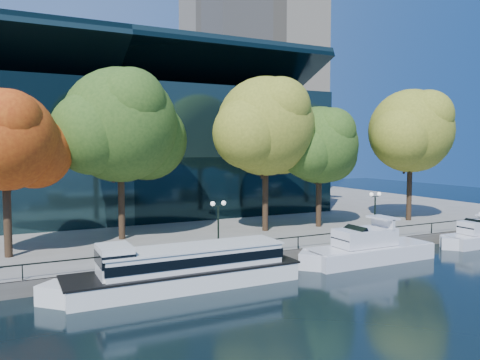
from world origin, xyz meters
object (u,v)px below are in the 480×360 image
cruiser_far (478,236)px  lamp_2 (375,204)px  tour_boat (180,267)px  lamp_1 (218,215)px  tree_1 (7,142)px  tree_5 (412,133)px  tree_2 (123,128)px  tree_4 (321,147)px  tree_3 (268,129)px  cruiser_near (365,249)px

cruiser_far → lamp_2: size_ratio=2.24×
lamp_2 → tour_boat: bearing=-169.0°
lamp_1 → tree_1: bearing=157.6°
cruiser_far → lamp_1: lamp_1 is taller
tour_boat → cruiser_far: bearing=0.2°
tree_5 → lamp_1: size_ratio=3.58×
tree_2 → tree_4: (19.42, -2.33, -1.66)m
tree_4 → lamp_2: tree_4 is taller
tree_2 → tree_3: (13.37, -2.02, 0.09)m
tour_boat → tree_5: (30.22, 9.37, 9.33)m
lamp_2 → tree_3: bearing=136.6°
tree_3 → lamp_1: (-8.25, -6.89, -6.90)m
tree_1 → tree_2: (9.05, 3.09, 1.33)m
cruiser_far → lamp_1: 25.11m
tour_boat → tree_4: bearing=29.2°
cruiser_far → tree_1: size_ratio=0.73×
tour_boat → tree_5: tree_5 is taller
tour_boat → tree_5: size_ratio=1.16×
tree_3 → lamp_2: bearing=-43.4°
tour_boat → tree_2: 15.91m
tour_boat → lamp_1: (4.44, 3.87, 2.63)m
cruiser_near → lamp_2: (4.59, 3.97, 2.89)m
tour_boat → cruiser_near: 15.38m
cruiser_far → tour_boat: bearing=-179.8°
tour_boat → cruiser_near: cruiser_near is taller
cruiser_near → tree_2: size_ratio=0.81×
lamp_1 → lamp_2: same height
tour_boat → cruiser_far: 29.08m
tree_1 → tree_2: bearing=18.8°
tree_2 → tree_5: size_ratio=1.04×
tree_1 → tree_3: tree_3 is taller
cruiser_near → tree_2: (-16.06, 12.89, 9.70)m
tree_3 → lamp_2: tree_3 is taller
cruiser_near → tree_2: 22.76m
lamp_1 → lamp_2: 15.54m
tour_boat → lamp_1: lamp_1 is taller
tree_3 → tree_4: bearing=-2.9°
tree_2 → tree_5: tree_2 is taller
tree_1 → tree_5: 39.97m
tree_1 → lamp_1: (14.17, -5.83, -5.48)m
lamp_1 → lamp_2: bearing=0.0°
cruiser_near → tree_5: 20.05m
lamp_1 → lamp_2: size_ratio=1.00×
tour_boat → cruiser_far: tour_boat is taller
cruiser_far → tree_4: (-10.34, 10.36, 8.20)m
tree_2 → tree_3: size_ratio=1.01×
cruiser_near → tree_3: (-2.70, 10.86, 9.80)m
tree_3 → tree_1: bearing=-177.3°
tour_boat → lamp_1: bearing=41.1°
tree_4 → tree_1: bearing=-178.5°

